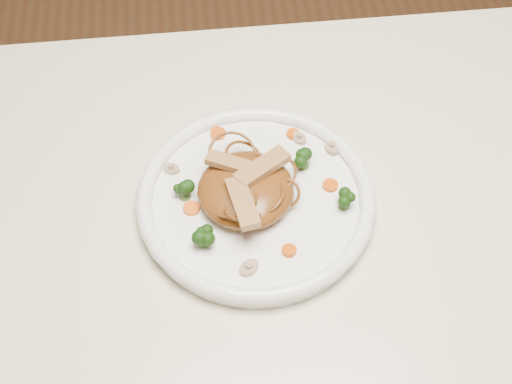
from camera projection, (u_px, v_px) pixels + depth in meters
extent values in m
cube|color=beige|center=(335.00, 258.00, 0.87)|extent=(1.20, 0.80, 0.04)
cylinder|color=white|center=(256.00, 203.00, 0.88)|extent=(0.32, 0.32, 0.02)
ellipsoid|color=brown|center=(246.00, 190.00, 0.86)|extent=(0.13, 0.13, 0.04)
cube|color=tan|center=(262.00, 167.00, 0.85)|extent=(0.07, 0.06, 0.01)
cube|color=tan|center=(230.00, 163.00, 0.86)|extent=(0.06, 0.04, 0.01)
cube|color=tan|center=(243.00, 203.00, 0.82)|extent=(0.04, 0.07, 0.01)
cylinder|color=#E45708|center=(293.00, 134.00, 0.93)|extent=(0.02, 0.02, 0.00)
cylinder|color=#E45708|center=(191.00, 208.00, 0.86)|extent=(0.02, 0.02, 0.00)
cylinder|color=#E45708|center=(330.00, 185.00, 0.89)|extent=(0.02, 0.02, 0.00)
cylinder|color=#E45708|center=(218.00, 134.00, 0.93)|extent=(0.03, 0.03, 0.00)
cylinder|color=#E45708|center=(289.00, 250.00, 0.83)|extent=(0.02, 0.02, 0.00)
cylinder|color=tan|center=(249.00, 268.00, 0.82)|extent=(0.04, 0.04, 0.01)
cylinder|color=tan|center=(332.00, 147.00, 0.92)|extent=(0.03, 0.03, 0.01)
cylinder|color=tan|center=(172.00, 169.00, 0.90)|extent=(0.03, 0.03, 0.01)
cylinder|color=tan|center=(299.00, 138.00, 0.93)|extent=(0.03, 0.03, 0.01)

